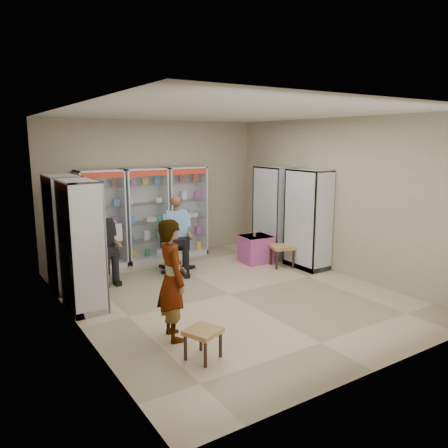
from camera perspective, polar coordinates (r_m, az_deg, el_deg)
floor at (r=7.52m, az=0.70°, el=-9.15°), size 6.00×6.00×0.00m
room_shell at (r=7.09m, az=0.74°, el=5.98°), size 5.02×6.02×3.01m
cabinet_back_left at (r=9.14m, az=-15.72°, el=0.56°), size 0.90×0.50×2.00m
cabinet_back_mid at (r=9.45m, az=-10.21°, el=1.13°), size 0.90×0.50×2.00m
cabinet_back_right at (r=9.85m, az=-5.11°, el=1.65°), size 0.90×0.50×2.00m
cabinet_right_far at (r=9.80m, az=6.48°, el=1.58°), size 0.90×0.50×2.00m
cabinet_right_near at (r=8.99m, az=10.90°, el=0.60°), size 0.90×0.50×2.00m
cabinet_left_far at (r=8.03m, az=-20.10°, el=-1.10°), size 0.90×0.50×2.00m
cabinet_left_near at (r=6.98m, az=-18.08°, el=-2.70°), size 0.90×0.50×2.00m
wooden_chair at (r=8.50m, az=-15.69°, el=-3.86°), size 0.42×0.42×0.94m
seated_customer at (r=8.40m, az=-15.66°, el=-2.62°), size 0.44×0.60×1.34m
office_chair at (r=8.75m, az=-6.33°, el=-2.50°), size 0.77×0.77×1.12m
seated_shopkeeper at (r=8.67m, az=-6.20°, el=-1.59°), size 0.65×0.76×1.42m
pink_trunk at (r=9.37m, az=4.17°, el=-3.28°), size 0.65×0.63×0.57m
tea_glass at (r=9.25m, az=4.01°, el=-1.31°), size 0.07×0.07×0.10m
woven_stool_a at (r=9.12m, az=7.58°, el=-4.14°), size 0.57×0.57×0.45m
woven_stool_b at (r=5.40m, az=-2.76°, el=-15.37°), size 0.49×0.49×0.37m
standing_man at (r=5.73m, az=-6.78°, el=-7.24°), size 0.47×0.63×1.60m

